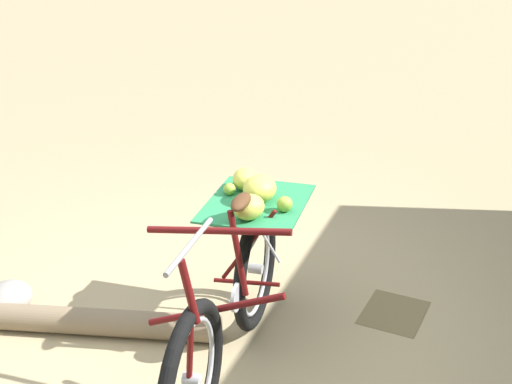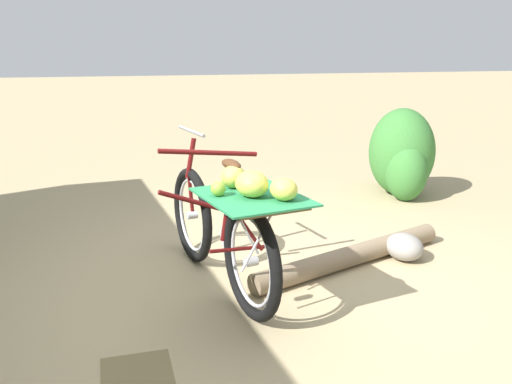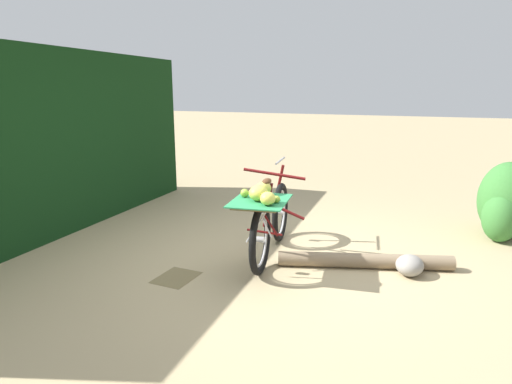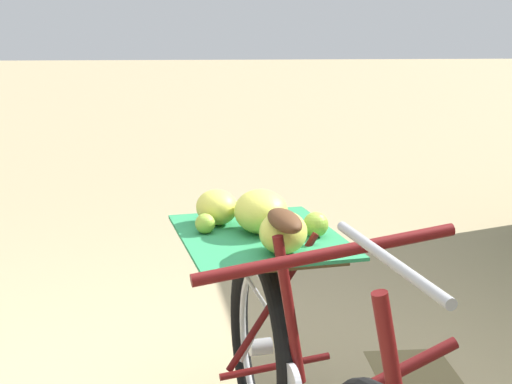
# 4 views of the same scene
# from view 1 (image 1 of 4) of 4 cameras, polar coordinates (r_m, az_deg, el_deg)

# --- Properties ---
(ground_plane) EXTENTS (60.00, 60.00, 0.00)m
(ground_plane) POSITION_cam_1_polar(r_m,az_deg,el_deg) (4.04, -3.24, -12.66)
(ground_plane) COLOR tan
(bicycle) EXTENTS (1.80, 0.81, 1.03)m
(bicycle) POSITION_cam_1_polar(r_m,az_deg,el_deg) (3.65, -1.83, -7.89)
(bicycle) COLOR black
(bicycle) RESTS_ON ground_plane
(fallen_log) EXTENTS (0.78, 1.77, 0.16)m
(fallen_log) POSITION_cam_1_polar(r_m,az_deg,el_deg) (4.26, -15.40, -10.16)
(fallen_log) COLOR #7F6B51
(fallen_log) RESTS_ON ground_plane
(path_stone) EXTENTS (0.33, 0.28, 0.21)m
(path_stone) POSITION_cam_1_polar(r_m,az_deg,el_deg) (4.52, -19.89, -8.31)
(path_stone) COLOR gray
(path_stone) RESTS_ON ground_plane
(leaf_litter_patch) EXTENTS (0.44, 0.36, 0.01)m
(leaf_litter_patch) POSITION_cam_1_polar(r_m,az_deg,el_deg) (4.40, 11.30, -9.72)
(leaf_litter_patch) COLOR olive
(leaf_litter_patch) RESTS_ON ground_plane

